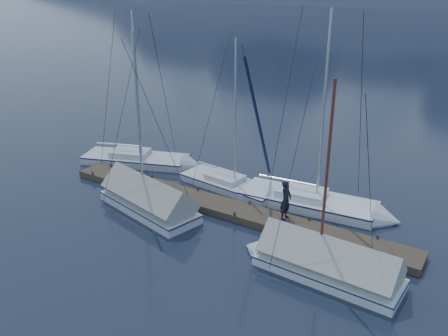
% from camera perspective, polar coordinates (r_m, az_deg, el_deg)
% --- Properties ---
extents(ground, '(1000.00, 1000.00, 0.00)m').
position_cam_1_polar(ground, '(21.10, -2.91, -7.28)').
color(ground, black).
rests_on(ground, ground).
extents(dock, '(18.00, 1.50, 0.54)m').
position_cam_1_polar(dock, '(22.52, 0.00, -4.94)').
color(dock, '#382D23').
rests_on(dock, ground).
extents(mooring_posts, '(15.12, 1.52, 0.35)m').
position_cam_1_polar(mooring_posts, '(22.66, -1.07, -4.09)').
color(mooring_posts, '#382D23').
rests_on(mooring_posts, ground).
extents(sailboat_open_left, '(7.50, 4.30, 9.56)m').
position_cam_1_polar(sailboat_open_left, '(28.41, -8.87, 0.79)').
color(sailboat_open_left, silver).
rests_on(sailboat_open_left, ground).
extents(sailboat_open_mid, '(6.57, 2.83, 8.46)m').
position_cam_1_polar(sailboat_open_mid, '(24.45, 2.11, -2.59)').
color(sailboat_open_mid, silver).
rests_on(sailboat_open_mid, ground).
extents(sailboat_open_right, '(7.76, 3.26, 10.06)m').
position_cam_1_polar(sailboat_open_right, '(23.12, 12.28, -4.55)').
color(sailboat_open_right, silver).
rests_on(sailboat_open_right, ground).
extents(sailboat_covered_near, '(6.37, 2.71, 8.15)m').
position_cam_1_polar(sailboat_covered_near, '(18.34, 10.97, -11.14)').
color(sailboat_covered_near, silver).
rests_on(sailboat_covered_near, ground).
extents(sailboat_covered_far, '(6.71, 3.36, 9.03)m').
position_cam_1_polar(sailboat_covered_far, '(23.05, -9.80, -3.71)').
color(sailboat_covered_far, silver).
rests_on(sailboat_covered_far, ground).
extents(person, '(0.44, 0.66, 1.81)m').
position_cam_1_polar(person, '(20.94, 7.46, -3.86)').
color(person, black).
rests_on(person, dock).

